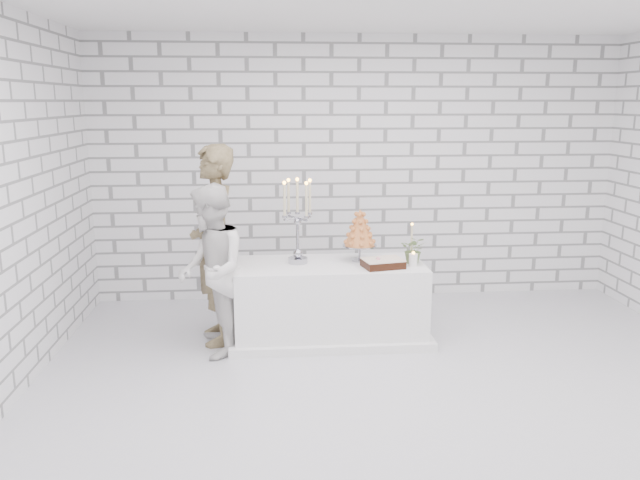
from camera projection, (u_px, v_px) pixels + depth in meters
The scene contains 12 objects.
ground at pixel (399, 387), 5.11m from camera, with size 6.00×5.00×0.01m, color silver.
wall_back at pixel (358, 170), 7.22m from camera, with size 6.00×0.01×3.00m, color white.
wall_front at pixel (546, 313), 2.35m from camera, with size 6.00×0.01×3.00m, color white.
cake_table at pixel (330, 301), 6.11m from camera, with size 1.80×0.80×0.75m, color white.
groom at pixel (215, 245), 5.92m from camera, with size 0.69×0.45×1.89m, color brown.
bride at pixel (211, 271), 5.65m from camera, with size 0.76×0.59×1.57m, color white.
candelabra at pixel (298, 221), 5.97m from camera, with size 0.33×0.33×0.82m, color #9E9FA9, non-canonical shape.
croquembouche at pixel (360, 235), 6.08m from camera, with size 0.33×0.33×0.51m, color #AC5D2B, non-canonical shape.
chocolate_cake at pixel (383, 263), 5.88m from camera, with size 0.36×0.26×0.08m, color black.
pillar_candle at pixel (413, 260), 5.92m from camera, with size 0.08×0.08×0.12m, color white.
extra_taper at pixel (412, 241), 6.27m from camera, with size 0.06×0.06×0.32m, color beige.
flowers at pixel (414, 250), 6.01m from camera, with size 0.24×0.21×0.27m, color #556C39.
Camera 1 is at (-1.03, -4.66, 2.27)m, focal length 35.37 mm.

